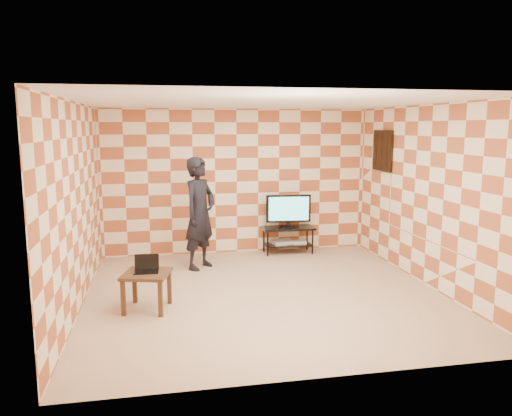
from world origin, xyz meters
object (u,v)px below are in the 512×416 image
at_px(tv_stand, 288,234).
at_px(person, 200,213).
at_px(side_table, 147,279).
at_px(tv, 288,209).

bearing_deg(tv_stand, person, -157.66).
relative_size(side_table, person, 0.37).
bearing_deg(person, side_table, -162.94).
relative_size(tv, side_table, 1.21).
height_order(tv_stand, side_table, same).
relative_size(tv_stand, person, 0.52).
bearing_deg(tv_stand, tv, -85.28).
height_order(side_table, person, person).
distance_m(tv, person, 1.85).
distance_m(tv, side_table, 3.62).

